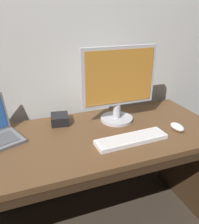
{
  "coord_description": "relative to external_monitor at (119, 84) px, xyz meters",
  "views": [
    {
      "loc": [
        -0.32,
        -1.15,
        1.44
      ],
      "look_at": [
        0.11,
        0.0,
        0.9
      ],
      "focal_mm": 37.58,
      "sensor_mm": 36.0,
      "label": 1
    }
  ],
  "objects": [
    {
      "name": "desk",
      "position": [
        -0.29,
        -0.13,
        -0.42
      ],
      "size": [
        1.71,
        0.68,
        0.76
      ],
      "color": "brown",
      "rests_on": "ground"
    },
    {
      "name": "back_wall",
      "position": [
        -0.29,
        0.28,
        0.45
      ],
      "size": [
        4.65,
        0.04,
        2.92
      ],
      "primitive_type": "cube",
      "color": "silver",
      "rests_on": "ground"
    },
    {
      "name": "wired_keyboard",
      "position": [
        -0.04,
        -0.27,
        -0.24
      ],
      "size": [
        0.42,
        0.13,
        0.03
      ],
      "color": "white",
      "rests_on": "desk"
    },
    {
      "name": "computer_mouse",
      "position": [
        0.29,
        -0.25,
        -0.23
      ],
      "size": [
        0.07,
        0.11,
        0.04
      ],
      "primitive_type": "ellipsoid",
      "rotation": [
        0.0,
        0.0,
        0.09
      ],
      "color": "white",
      "rests_on": "desk"
    },
    {
      "name": "external_monitor",
      "position": [
        0.0,
        0.0,
        0.0
      ],
      "size": [
        0.49,
        0.21,
        0.49
      ],
      "color": "#B7B7BC",
      "rests_on": "desk"
    },
    {
      "name": "external_drive_box",
      "position": [
        -0.37,
        0.1,
        -0.22
      ],
      "size": [
        0.13,
        0.14,
        0.06
      ],
      "primitive_type": "cube",
      "rotation": [
        0.0,
        0.0,
        -0.16
      ],
      "color": "black",
      "rests_on": "desk"
    }
  ]
}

